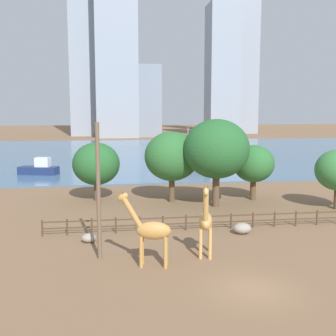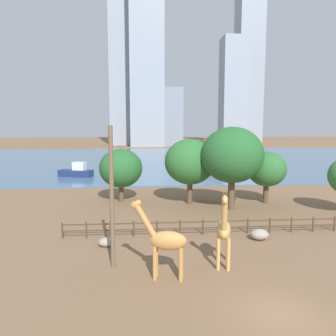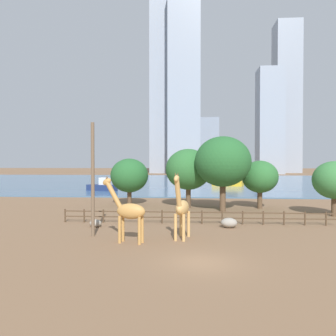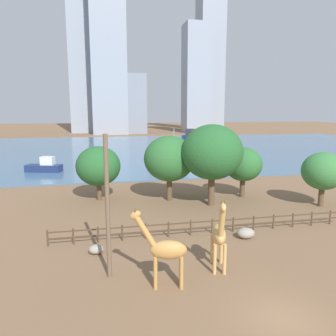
{
  "view_description": "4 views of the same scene",
  "coord_description": "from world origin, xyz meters",
  "px_view_note": "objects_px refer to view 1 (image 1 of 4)",
  "views": [
    {
      "loc": [
        -7.79,
        -21.22,
        9.78
      ],
      "look_at": [
        -1.07,
        25.37,
        3.41
      ],
      "focal_mm": 45.0,
      "sensor_mm": 36.0,
      "label": 1
    },
    {
      "loc": [
        -6.51,
        -14.2,
        8.97
      ],
      "look_at": [
        -3.47,
        23.82,
        4.18
      ],
      "focal_mm": 35.0,
      "sensor_mm": 36.0,
      "label": 2
    },
    {
      "loc": [
        -0.64,
        -19.31,
        5.96
      ],
      "look_at": [
        -3.76,
        25.27,
        5.09
      ],
      "focal_mm": 35.0,
      "sensor_mm": 36.0,
      "label": 3
    },
    {
      "loc": [
        -8.73,
        -13.45,
        10.4
      ],
      "look_at": [
        -2.64,
        15.89,
        5.17
      ],
      "focal_mm": 35.0,
      "sensor_mm": 36.0,
      "label": 4
    }
  ],
  "objects_px": {
    "boulder_near_fence": "(89,238)",
    "boulder_by_pole": "(242,228)",
    "giraffe_tall": "(150,230)",
    "boat_tug": "(191,155)",
    "tree_right_tall": "(172,156)",
    "boat_ferry": "(213,139)",
    "boat_sailboat": "(39,169)",
    "tree_right_small": "(254,164)",
    "utility_pole": "(98,192)",
    "tree_left_large": "(96,164)",
    "giraffe_companion": "(206,221)",
    "tree_center_broad": "(217,149)"
  },
  "relations": [
    {
      "from": "tree_left_large",
      "to": "tree_center_broad",
      "type": "bearing_deg",
      "value": -21.4
    },
    {
      "from": "giraffe_tall",
      "to": "tree_center_broad",
      "type": "distance_m",
      "value": 18.3
    },
    {
      "from": "giraffe_tall",
      "to": "utility_pole",
      "type": "relative_size",
      "value": 0.54
    },
    {
      "from": "utility_pole",
      "to": "boat_tug",
      "type": "distance_m",
      "value": 55.69
    },
    {
      "from": "boulder_near_fence",
      "to": "tree_left_large",
      "type": "distance_m",
      "value": 15.59
    },
    {
      "from": "boulder_by_pole",
      "to": "boat_ferry",
      "type": "bearing_deg",
      "value": 77.17
    },
    {
      "from": "boulder_near_fence",
      "to": "boulder_by_pole",
      "type": "bearing_deg",
      "value": 2.53
    },
    {
      "from": "boulder_near_fence",
      "to": "tree_right_small",
      "type": "bearing_deg",
      "value": 36.76
    },
    {
      "from": "tree_left_large",
      "to": "boat_tug",
      "type": "xyz_separation_m",
      "value": [
        17.37,
        34.21,
        -2.78
      ]
    },
    {
      "from": "utility_pole",
      "to": "boat_sailboat",
      "type": "xyz_separation_m",
      "value": [
        -9.71,
        38.3,
        -3.46
      ]
    },
    {
      "from": "boulder_by_pole",
      "to": "tree_left_large",
      "type": "xyz_separation_m",
      "value": [
        -11.86,
        14.6,
        3.61
      ]
    },
    {
      "from": "giraffe_companion",
      "to": "utility_pole",
      "type": "relative_size",
      "value": 0.57
    },
    {
      "from": "boulder_by_pole",
      "to": "tree_left_large",
      "type": "relative_size",
      "value": 0.23
    },
    {
      "from": "giraffe_tall",
      "to": "boat_tug",
      "type": "bearing_deg",
      "value": -92.39
    },
    {
      "from": "boat_sailboat",
      "to": "tree_left_large",
      "type": "bearing_deg",
      "value": 130.91
    },
    {
      "from": "boat_tug",
      "to": "tree_left_large",
      "type": "bearing_deg",
      "value": 83.51
    },
    {
      "from": "tree_center_broad",
      "to": "tree_right_small",
      "type": "xyz_separation_m",
      "value": [
        4.94,
        2.68,
        -1.93
      ]
    },
    {
      "from": "boulder_by_pole",
      "to": "tree_right_small",
      "type": "height_order",
      "value": "tree_right_small"
    },
    {
      "from": "boulder_near_fence",
      "to": "boat_sailboat",
      "type": "height_order",
      "value": "boat_sailboat"
    },
    {
      "from": "giraffe_tall",
      "to": "tree_center_broad",
      "type": "height_order",
      "value": "tree_center_broad"
    },
    {
      "from": "tree_right_tall",
      "to": "boat_tug",
      "type": "height_order",
      "value": "tree_right_tall"
    },
    {
      "from": "giraffe_tall",
      "to": "tree_left_large",
      "type": "bearing_deg",
      "value": -68.0
    },
    {
      "from": "tree_right_small",
      "to": "boat_ferry",
      "type": "bearing_deg",
      "value": 78.91
    },
    {
      "from": "giraffe_tall",
      "to": "giraffe_companion",
      "type": "distance_m",
      "value": 4.11
    },
    {
      "from": "tree_center_broad",
      "to": "tree_right_small",
      "type": "relative_size",
      "value": 1.48
    },
    {
      "from": "utility_pole",
      "to": "boulder_near_fence",
      "type": "xyz_separation_m",
      "value": [
        -0.88,
        3.66,
        -4.2
      ]
    },
    {
      "from": "tree_right_small",
      "to": "boat_sailboat",
      "type": "relative_size",
      "value": 0.97
    },
    {
      "from": "tree_left_large",
      "to": "tree_center_broad",
      "type": "xyz_separation_m",
      "value": [
        12.23,
        -4.79,
        1.9
      ]
    },
    {
      "from": "boulder_near_fence",
      "to": "tree_right_tall",
      "type": "relative_size",
      "value": 0.14
    },
    {
      "from": "giraffe_tall",
      "to": "tree_right_small",
      "type": "relative_size",
      "value": 0.8
    },
    {
      "from": "giraffe_companion",
      "to": "utility_pole",
      "type": "xyz_separation_m",
      "value": [
        -7.09,
        0.49,
        2.13
      ]
    },
    {
      "from": "boat_tug",
      "to": "boat_sailboat",
      "type": "bearing_deg",
      "value": 49.5
    },
    {
      "from": "tree_right_small",
      "to": "tree_right_tall",
      "type": "bearing_deg",
      "value": 178.16
    },
    {
      "from": "giraffe_companion",
      "to": "tree_left_large",
      "type": "height_order",
      "value": "tree_left_large"
    },
    {
      "from": "tree_center_broad",
      "to": "tree_right_tall",
      "type": "xyz_separation_m",
      "value": [
        -4.14,
        2.97,
        -1.0
      ]
    },
    {
      "from": "boulder_by_pole",
      "to": "boat_sailboat",
      "type": "xyz_separation_m",
      "value": [
        -20.95,
        34.11,
        0.64
      ]
    },
    {
      "from": "tree_right_tall",
      "to": "boat_sailboat",
      "type": "bearing_deg",
      "value": 128.85
    },
    {
      "from": "tree_left_large",
      "to": "boat_tug",
      "type": "relative_size",
      "value": 0.84
    },
    {
      "from": "tree_right_tall",
      "to": "boat_ferry",
      "type": "xyz_separation_m",
      "value": [
        24.31,
        77.43,
        -3.41
      ]
    },
    {
      "from": "boat_ferry",
      "to": "tree_right_tall",
      "type": "bearing_deg",
      "value": -159.95
    },
    {
      "from": "tree_right_tall",
      "to": "tree_right_small",
      "type": "xyz_separation_m",
      "value": [
        9.08,
        -0.29,
        -0.93
      ]
    },
    {
      "from": "boat_sailboat",
      "to": "tree_right_tall",
      "type": "bearing_deg",
      "value": 144.78
    },
    {
      "from": "giraffe_tall",
      "to": "boat_ferry",
      "type": "bearing_deg",
      "value": -95.07
    },
    {
      "from": "utility_pole",
      "to": "boat_sailboat",
      "type": "relative_size",
      "value": 1.45
    },
    {
      "from": "boat_tug",
      "to": "tree_right_small",
      "type": "bearing_deg",
      "value": 110.11
    },
    {
      "from": "boat_ferry",
      "to": "utility_pole",
      "type": "bearing_deg",
      "value": -161.13
    },
    {
      "from": "tree_right_small",
      "to": "boat_sailboat",
      "type": "xyz_separation_m",
      "value": [
        -26.26,
        21.62,
        -2.94
      ]
    },
    {
      "from": "utility_pole",
      "to": "boulder_near_fence",
      "type": "relative_size",
      "value": 8.43
    },
    {
      "from": "boat_sailboat",
      "to": "boulder_near_fence",
      "type": "bearing_deg",
      "value": 120.23
    },
    {
      "from": "utility_pole",
      "to": "boulder_near_fence",
      "type": "height_order",
      "value": "utility_pole"
    }
  ]
}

